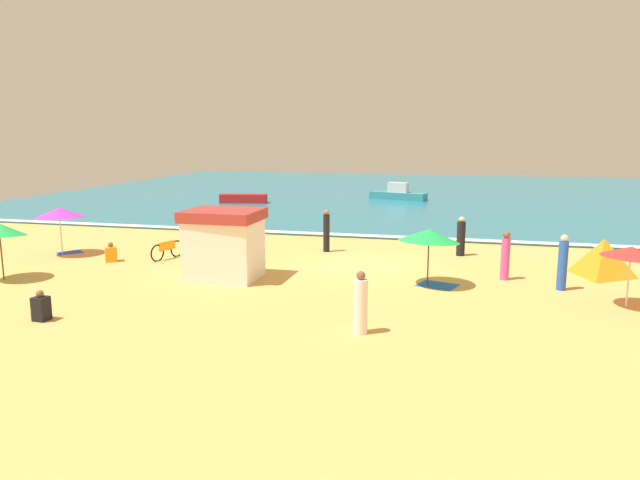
# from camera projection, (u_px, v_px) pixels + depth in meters

# --- Properties ---
(ground_plane) EXTENTS (60.00, 60.00, 0.00)m
(ground_plane) POSITION_uv_depth(u_px,v_px,m) (363.00, 266.00, 23.14)
(ground_plane) COLOR #E0A856
(ocean_water) EXTENTS (60.00, 44.00, 0.10)m
(ocean_water) POSITION_uv_depth(u_px,v_px,m) (420.00, 194.00, 49.85)
(ocean_water) COLOR teal
(ocean_water) RESTS_ON ground_plane
(wave_breaker_foam) EXTENTS (57.00, 0.70, 0.01)m
(wave_breaker_foam) POSITION_uv_depth(u_px,v_px,m) (385.00, 236.00, 29.13)
(wave_breaker_foam) COLOR white
(wave_breaker_foam) RESTS_ON ocean_water
(lifeguard_cabana) EXTENTS (2.60, 2.21, 2.48)m
(lifeguard_cabana) POSITION_uv_depth(u_px,v_px,m) (224.00, 244.00, 20.99)
(lifeguard_cabana) COLOR white
(lifeguard_cabana) RESTS_ON ground_plane
(beach_umbrella_0) EXTENTS (2.85, 2.85, 2.06)m
(beach_umbrella_0) POSITION_uv_depth(u_px,v_px,m) (59.00, 212.00, 24.95)
(beach_umbrella_0) COLOR silver
(beach_umbrella_0) RESTS_ON ground_plane
(beach_umbrella_4) EXTENTS (2.29, 2.28, 1.92)m
(beach_umbrella_4) POSITION_uv_depth(u_px,v_px,m) (631.00, 252.00, 17.35)
(beach_umbrella_4) COLOR silver
(beach_umbrella_4) RESTS_ON ground_plane
(beach_umbrella_5) EXTENTS (2.90, 2.90, 2.02)m
(beach_umbrella_5) POSITION_uv_depth(u_px,v_px,m) (429.00, 235.00, 19.89)
(beach_umbrella_5) COLOR #4C3823
(beach_umbrella_5) RESTS_ON ground_plane
(beach_tent) EXTENTS (2.29, 2.58, 1.34)m
(beach_tent) POSITION_uv_depth(u_px,v_px,m) (603.00, 257.00, 21.60)
(beach_tent) COLOR orange
(beach_tent) RESTS_ON ground_plane
(parked_bicycle) EXTENTS (0.59, 1.76, 0.76)m
(parked_bicycle) POSITION_uv_depth(u_px,v_px,m) (167.00, 250.00, 24.41)
(parked_bicycle) COLOR black
(parked_bicycle) RESTS_ON ground_plane
(beachgoer_1) EXTENTS (0.32, 0.32, 1.87)m
(beachgoer_1) POSITION_uv_depth(u_px,v_px,m) (563.00, 263.00, 19.48)
(beachgoer_1) COLOR blue
(beachgoer_1) RESTS_ON ground_plane
(beachgoer_2) EXTENTS (0.40, 0.40, 0.87)m
(beachgoer_2) POSITION_uv_depth(u_px,v_px,m) (41.00, 307.00, 16.39)
(beachgoer_2) COLOR black
(beachgoer_2) RESTS_ON ground_plane
(beachgoer_3) EXTENTS (0.64, 0.64, 0.79)m
(beachgoer_3) POSITION_uv_depth(u_px,v_px,m) (111.00, 254.00, 23.90)
(beachgoer_3) COLOR orange
(beachgoer_3) RESTS_ON ground_plane
(beachgoer_4) EXTENTS (0.33, 0.33, 1.87)m
(beachgoer_4) POSITION_uv_depth(u_px,v_px,m) (326.00, 231.00, 25.77)
(beachgoer_4) COLOR black
(beachgoer_4) RESTS_ON ground_plane
(beachgoer_6) EXTENTS (0.43, 0.43, 1.66)m
(beachgoer_6) POSITION_uv_depth(u_px,v_px,m) (361.00, 305.00, 15.27)
(beachgoer_6) COLOR white
(beachgoer_6) RESTS_ON ground_plane
(beachgoer_7) EXTENTS (0.49, 0.49, 1.67)m
(beachgoer_7) POSITION_uv_depth(u_px,v_px,m) (461.00, 238.00, 24.96)
(beachgoer_7) COLOR black
(beachgoer_7) RESTS_ON ground_plane
(beachgoer_8) EXTENTS (0.36, 0.36, 1.75)m
(beachgoer_8) POSITION_uv_depth(u_px,v_px,m) (505.00, 256.00, 20.86)
(beachgoer_8) COLOR #D84CA5
(beachgoer_8) RESTS_ON ground_plane
(beach_towel_0) EXTENTS (1.51, 1.33, 0.01)m
(beach_towel_0) POSITION_uv_depth(u_px,v_px,m) (437.00, 285.00, 20.20)
(beach_towel_0) COLOR blue
(beach_towel_0) RESTS_ON ground_plane
(beach_towel_1) EXTENTS (1.24, 1.25, 0.01)m
(beach_towel_1) POSITION_uv_depth(u_px,v_px,m) (70.00, 253.00, 25.68)
(beach_towel_1) COLOR blue
(beach_towel_1) RESTS_ON ground_plane
(small_boat_0) EXTENTS (4.50, 2.21, 1.30)m
(small_boat_0) POSITION_uv_depth(u_px,v_px,m) (398.00, 194.00, 45.05)
(small_boat_0) COLOR teal
(small_boat_0) RESTS_ON ocean_water
(small_boat_1) EXTENTS (3.51, 1.68, 0.65)m
(small_boat_1) POSITION_uv_depth(u_px,v_px,m) (243.00, 198.00, 42.92)
(small_boat_1) COLOR red
(small_boat_1) RESTS_ON ocean_water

